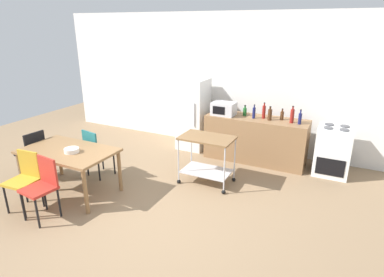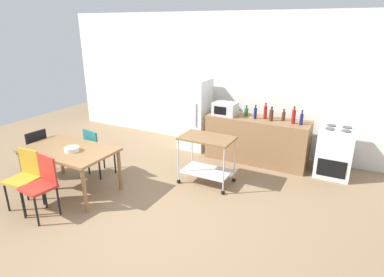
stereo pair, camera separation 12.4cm
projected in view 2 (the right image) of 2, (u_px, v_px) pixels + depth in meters
ground_plane at (145, 211)px, 4.84m from camera, size 12.00×12.00×0.00m
back_wall at (228, 82)px, 7.01m from camera, size 8.40×0.12×2.90m
kitchen_counter at (257, 140)px, 6.46m from camera, size 2.00×0.64×0.90m
dining_table at (69, 153)px, 5.21m from camera, size 1.50×0.90×0.75m
chair_teal at (97, 149)px, 5.81m from camera, size 0.47×0.47×0.89m
chair_red at (42, 183)px, 4.57m from camera, size 0.44×0.44×0.89m
chair_mustard at (25, 175)px, 4.80m from camera, size 0.43×0.43×0.89m
chair_black at (35, 150)px, 5.75m from camera, size 0.43×0.43×0.89m
stove_oven at (335, 152)px, 5.84m from camera, size 0.60×0.61×0.92m
refrigerator at (195, 114)px, 7.07m from camera, size 0.60×0.63×1.55m
kitchen_cart at (207, 152)px, 5.50m from camera, size 0.91×0.57×0.85m
microwave at (225, 109)px, 6.49m from camera, size 0.46×0.35×0.26m
bottle_soy_sauce at (246, 112)px, 6.44m from camera, size 0.07×0.07×0.21m
bottle_vinegar at (255, 113)px, 6.25m from camera, size 0.06×0.06×0.27m
bottle_sparkling_water at (265, 112)px, 6.23m from camera, size 0.07×0.07×0.31m
bottle_sesame_oil at (271, 115)px, 6.11m from camera, size 0.08×0.08×0.27m
bottle_soda at (284, 116)px, 6.14m from camera, size 0.07×0.07×0.22m
bottle_hot_sauce at (294, 116)px, 5.93m from camera, size 0.07×0.07×0.32m
bottle_wine at (301, 119)px, 5.86m from camera, size 0.06×0.06×0.28m
fruit_bowl at (72, 149)px, 5.07m from camera, size 0.23×0.23×0.07m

